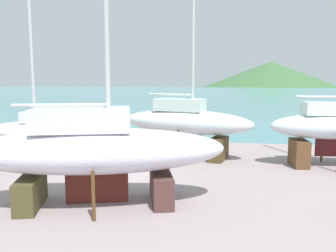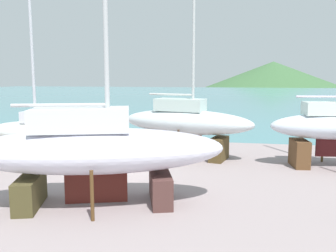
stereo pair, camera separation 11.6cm
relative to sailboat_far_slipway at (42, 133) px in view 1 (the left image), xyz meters
name	(u,v)px [view 1 (the left image)]	position (x,y,z in m)	size (l,w,h in m)	color
ground_plane	(100,188)	(4.47, -3.49, -1.60)	(44.40, 44.40, 0.00)	gray
sea_water	(209,96)	(4.47, 65.01, -1.60)	(171.54, 114.80, 0.01)	teal
headland_hill	(270,83)	(31.59, 202.13, -1.60)	(131.25, 131.25, 25.14)	#3F693D
sailboat_far_slipway	(42,133)	(0.00, 0.00, 0.00)	(6.62, 2.67, 10.27)	brown
sailboat_large_starboard	(331,128)	(14.60, 1.81, 0.35)	(6.18, 2.61, 9.96)	brown
sailboat_mid_port	(95,150)	(5.05, -5.37, 0.39)	(9.53, 5.21, 13.36)	#4E2F2C
sailboat_small_center	(185,122)	(7.20, 2.70, 0.37)	(7.87, 3.82, 11.73)	#4E3C1F
worker	(112,152)	(4.00, -0.60, -0.74)	(0.46, 0.49, 1.66)	#215084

